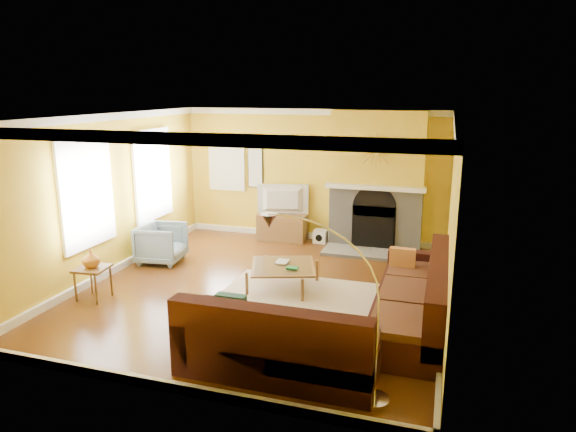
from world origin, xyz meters
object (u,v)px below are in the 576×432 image
(coffee_table, at_px, (283,276))
(media_console, at_px, (282,227))
(arc_lamp, at_px, (326,311))
(side_table, at_px, (93,283))
(armchair, at_px, (162,243))
(sectional_sofa, at_px, (333,294))

(coffee_table, relative_size, media_console, 0.97)
(coffee_table, bearing_deg, arc_lamp, -63.77)
(media_console, xyz_separation_m, side_table, (-1.76, -3.81, -0.03))
(coffee_table, relative_size, side_table, 1.98)
(armchair, height_order, side_table, armchair)
(coffee_table, relative_size, armchair, 1.26)
(media_console, distance_m, side_table, 4.20)
(coffee_table, height_order, arc_lamp, arc_lamp)
(armchair, xyz_separation_m, side_table, (-0.10, -1.80, -0.11))
(sectional_sofa, relative_size, armchair, 4.53)
(sectional_sofa, height_order, arc_lamp, arc_lamp)
(coffee_table, relative_size, arc_lamp, 0.52)
(media_console, bearing_deg, sectional_sofa, -62.56)
(side_table, relative_size, arc_lamp, 0.26)
(sectional_sofa, distance_m, armchair, 3.89)
(arc_lamp, bearing_deg, media_console, 112.39)
(sectional_sofa, xyz_separation_m, media_console, (-1.88, 3.62, -0.17))
(media_console, relative_size, arc_lamp, 0.54)
(armchair, distance_m, arc_lamp, 5.02)
(coffee_table, height_order, media_console, media_console)
(media_console, distance_m, armchair, 2.61)
(arc_lamp, bearing_deg, armchair, 139.88)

